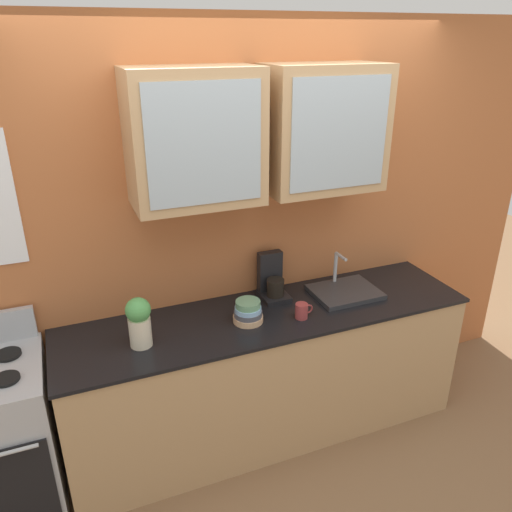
{
  "coord_description": "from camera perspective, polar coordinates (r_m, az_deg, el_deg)",
  "views": [
    {
      "loc": [
        -1.06,
        -2.41,
        2.42
      ],
      "look_at": [
        -0.08,
        0.0,
        1.27
      ],
      "focal_mm": 35.4,
      "sensor_mm": 36.0,
      "label": 1
    }
  ],
  "objects": [
    {
      "name": "vase",
      "position": [
        2.75,
        -13.07,
        -7.15
      ],
      "size": [
        0.13,
        0.13,
        0.28
      ],
      "color": "beige",
      "rests_on": "counter"
    },
    {
      "name": "back_wall_unit",
      "position": [
        3.08,
        -0.77,
        5.02
      ],
      "size": [
        4.33,
        0.48,
        2.54
      ],
      "color": "#B76638",
      "rests_on": "ground_plane"
    },
    {
      "name": "ground_plane",
      "position": [
        3.58,
        1.32,
        -18.82
      ],
      "size": [
        10.0,
        10.0,
        0.0
      ],
      "primitive_type": "plane",
      "color": "brown"
    },
    {
      "name": "bowl_stack",
      "position": [
        2.94,
        -0.91,
        -6.36
      ],
      "size": [
        0.18,
        0.18,
        0.13
      ],
      "color": "#E0AD7F",
      "rests_on": "counter"
    },
    {
      "name": "sink_faucet",
      "position": [
        3.31,
        9.98,
        -3.9
      ],
      "size": [
        0.42,
        0.33,
        0.24
      ],
      "color": "#2D2D30",
      "rests_on": "counter"
    },
    {
      "name": "counter",
      "position": [
        3.29,
        1.4,
        -13.14
      ],
      "size": [
        2.5,
        0.63,
        0.88
      ],
      "color": "tan",
      "rests_on": "ground_plane"
    },
    {
      "name": "coffee_maker",
      "position": [
        3.19,
        1.85,
        -2.83
      ],
      "size": [
        0.17,
        0.2,
        0.29
      ],
      "color": "black",
      "rests_on": "counter"
    },
    {
      "name": "cup_near_sink",
      "position": [
        2.99,
        5.21,
        -6.19
      ],
      "size": [
        0.11,
        0.08,
        0.09
      ],
      "color": "#993838",
      "rests_on": "counter"
    }
  ]
}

